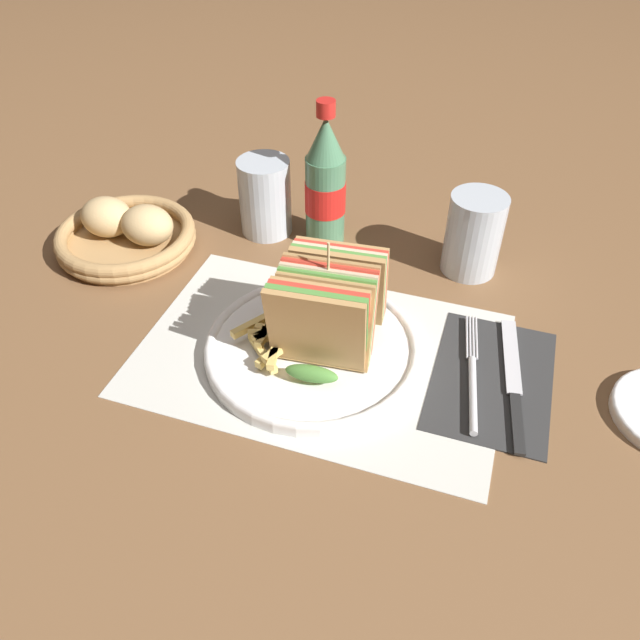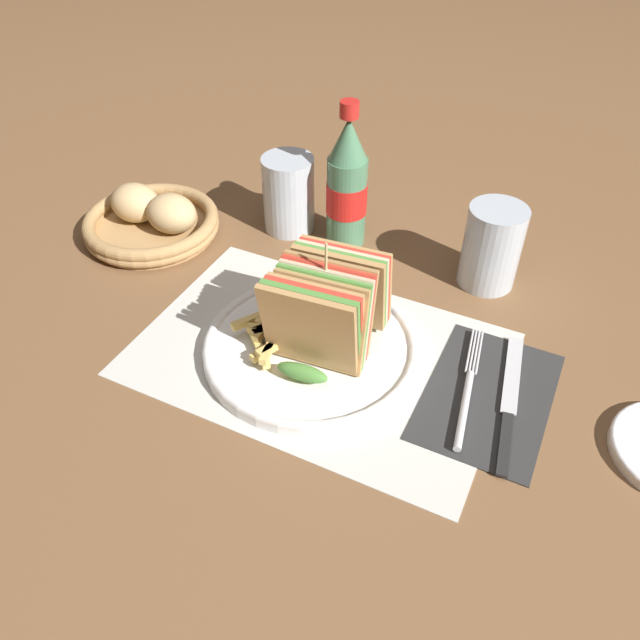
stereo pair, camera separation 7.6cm
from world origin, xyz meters
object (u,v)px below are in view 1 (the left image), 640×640
(knife, at_px, (514,382))
(glass_near, at_px, (474,234))
(club_sandwich, at_px, (328,308))
(fork, at_px, (473,381))
(glass_far, at_px, (265,202))
(bread_basket, at_px, (127,234))
(coke_bottle_near, at_px, (325,185))
(plate_main, at_px, (315,348))

(knife, xyz_separation_m, glass_near, (-0.09, 0.22, 0.05))
(club_sandwich, relative_size, glass_near, 1.38)
(fork, xyz_separation_m, glass_near, (-0.04, 0.23, 0.05))
(glass_far, xyz_separation_m, bread_basket, (-0.18, -0.11, -0.03))
(fork, xyz_separation_m, coke_bottle_near, (-0.26, 0.24, 0.09))
(fork, bearing_deg, plate_main, 173.30)
(coke_bottle_near, xyz_separation_m, bread_basket, (-0.28, -0.11, -0.07))
(glass_near, relative_size, glass_far, 1.00)
(knife, height_order, bread_basket, bread_basket)
(plate_main, height_order, knife, plate_main)
(glass_near, distance_m, glass_far, 0.32)
(plate_main, distance_m, coke_bottle_near, 0.27)
(glass_far, bearing_deg, glass_near, -0.29)
(fork, relative_size, glass_far, 1.64)
(club_sandwich, bearing_deg, bread_basket, 161.03)
(fork, relative_size, bread_basket, 0.93)
(coke_bottle_near, bearing_deg, club_sandwich, -71.12)
(plate_main, distance_m, fork, 0.19)
(club_sandwich, distance_m, bread_basket, 0.38)
(bread_basket, bearing_deg, glass_near, 12.30)
(club_sandwich, xyz_separation_m, bread_basket, (-0.36, 0.12, -0.05))
(coke_bottle_near, height_order, bread_basket, coke_bottle_near)
(knife, bearing_deg, glass_near, 102.76)
(fork, distance_m, knife, 0.05)
(glass_near, bearing_deg, fork, -80.31)
(fork, distance_m, glass_near, 0.24)
(knife, relative_size, glass_far, 1.82)
(club_sandwich, distance_m, knife, 0.24)
(plate_main, xyz_separation_m, coke_bottle_near, (-0.07, 0.25, 0.08))
(club_sandwich, distance_m, fork, 0.19)
(knife, bearing_deg, coke_bottle_near, 135.15)
(knife, xyz_separation_m, coke_bottle_near, (-0.31, 0.22, 0.09))
(plate_main, relative_size, fork, 1.38)
(coke_bottle_near, bearing_deg, fork, -42.47)
(plate_main, distance_m, glass_near, 0.29)
(plate_main, xyz_separation_m, club_sandwich, (0.01, 0.01, 0.06))
(plate_main, relative_size, club_sandwich, 1.64)
(plate_main, height_order, club_sandwich, club_sandwich)
(fork, bearing_deg, bread_basket, 158.16)
(coke_bottle_near, distance_m, glass_far, 0.10)
(fork, height_order, coke_bottle_near, coke_bottle_near)
(plate_main, relative_size, glass_far, 2.26)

